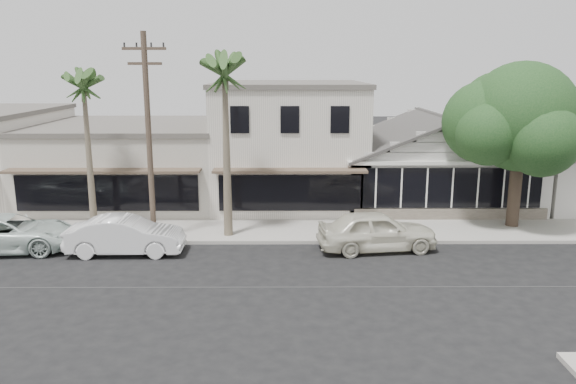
{
  "coord_description": "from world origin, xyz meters",
  "views": [
    {
      "loc": [
        -3.22,
        -18.49,
        7.56
      ],
      "look_at": [
        -3.1,
        6.0,
        2.1
      ],
      "focal_mm": 35.0,
      "sensor_mm": 36.0,
      "label": 1
    }
  ],
  "objects_px": {
    "car_2": "(9,233)",
    "shade_tree": "(518,120)",
    "car_1": "(126,235)",
    "car_0": "(377,231)",
    "utility_pole": "(149,134)"
  },
  "relations": [
    {
      "from": "car_0",
      "to": "shade_tree",
      "type": "distance_m",
      "value": 8.88
    },
    {
      "from": "utility_pole",
      "to": "shade_tree",
      "type": "height_order",
      "value": "utility_pole"
    },
    {
      "from": "car_1",
      "to": "car_2",
      "type": "relative_size",
      "value": 0.86
    },
    {
      "from": "utility_pole",
      "to": "car_2",
      "type": "height_order",
      "value": "utility_pole"
    },
    {
      "from": "car_2",
      "to": "shade_tree",
      "type": "xyz_separation_m",
      "value": [
        22.38,
        3.48,
        4.4
      ]
    },
    {
      "from": "car_0",
      "to": "shade_tree",
      "type": "height_order",
      "value": "shade_tree"
    },
    {
      "from": "car_0",
      "to": "car_2",
      "type": "bearing_deg",
      "value": 82.53
    },
    {
      "from": "car_0",
      "to": "car_1",
      "type": "relative_size",
      "value": 1.04
    },
    {
      "from": "car_2",
      "to": "utility_pole",
      "type": "bearing_deg",
      "value": -85.19
    },
    {
      "from": "utility_pole",
      "to": "car_1",
      "type": "xyz_separation_m",
      "value": [
        -0.81,
        -1.52,
        -4.01
      ]
    },
    {
      "from": "utility_pole",
      "to": "car_1",
      "type": "bearing_deg",
      "value": -118.13
    },
    {
      "from": "car_1",
      "to": "car_2",
      "type": "bearing_deg",
      "value": 84.18
    },
    {
      "from": "car_1",
      "to": "shade_tree",
      "type": "distance_m",
      "value": 18.34
    },
    {
      "from": "shade_tree",
      "to": "car_0",
      "type": "bearing_deg",
      "value": -153.62
    },
    {
      "from": "utility_pole",
      "to": "shade_tree",
      "type": "relative_size",
      "value": 1.15
    }
  ]
}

